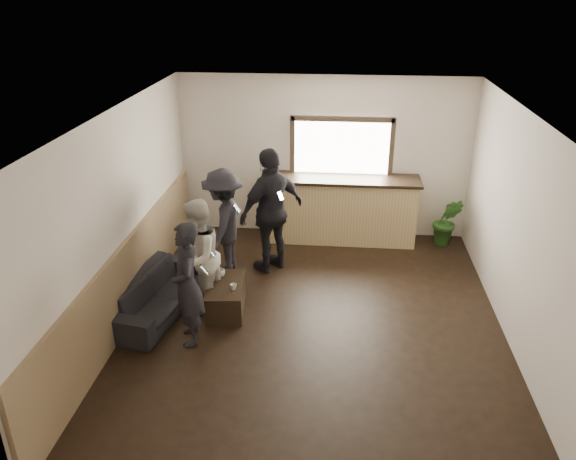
# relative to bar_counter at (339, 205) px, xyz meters

# --- Properties ---
(ground) EXTENTS (5.00, 6.00, 0.01)m
(ground) POSITION_rel_bar_counter_xyz_m (-0.30, -2.70, -0.64)
(ground) COLOR black
(room_shell) EXTENTS (5.01, 6.01, 2.80)m
(room_shell) POSITION_rel_bar_counter_xyz_m (-1.04, -2.70, 0.83)
(room_shell) COLOR silver
(room_shell) RESTS_ON ground
(bar_counter) EXTENTS (2.70, 0.68, 2.13)m
(bar_counter) POSITION_rel_bar_counter_xyz_m (0.00, 0.00, 0.00)
(bar_counter) COLOR tan
(bar_counter) RESTS_ON ground
(sofa) EXTENTS (1.07, 1.98, 0.55)m
(sofa) POSITION_rel_bar_counter_xyz_m (-2.45, -2.59, -0.37)
(sofa) COLOR black
(sofa) RESTS_ON ground
(coffee_table) EXTENTS (0.58, 0.93, 0.39)m
(coffee_table) POSITION_rel_bar_counter_xyz_m (-1.53, -2.46, -0.44)
(coffee_table) COLOR black
(coffee_table) RESTS_ON ground
(cup_a) EXTENTS (0.18, 0.18, 0.10)m
(cup_a) POSITION_rel_bar_counter_xyz_m (-1.64, -2.25, -0.19)
(cup_a) COLOR silver
(cup_a) RESTS_ON coffee_table
(cup_b) EXTENTS (0.13, 0.13, 0.08)m
(cup_b) POSITION_rel_bar_counter_xyz_m (-1.38, -2.60, -0.20)
(cup_b) COLOR silver
(cup_b) RESTS_ON coffee_table
(potted_plant) EXTENTS (0.52, 0.44, 0.86)m
(potted_plant) POSITION_rel_bar_counter_xyz_m (1.85, -0.05, -0.21)
(potted_plant) COLOR #2D6623
(potted_plant) RESTS_ON ground
(person_a) EXTENTS (0.55, 0.68, 1.62)m
(person_a) POSITION_rel_bar_counter_xyz_m (-1.83, -3.23, 0.17)
(person_a) COLOR black
(person_a) RESTS_ON ground
(person_b) EXTENTS (0.75, 0.89, 1.62)m
(person_b) POSITION_rel_bar_counter_xyz_m (-1.88, -2.49, 0.17)
(person_b) COLOR beige
(person_b) RESTS_ON ground
(person_c) EXTENTS (0.73, 1.15, 1.69)m
(person_c) POSITION_rel_bar_counter_xyz_m (-1.74, -1.42, 0.21)
(person_c) COLOR black
(person_c) RESTS_ON ground
(person_d) EXTENTS (1.16, 1.16, 1.97)m
(person_d) POSITION_rel_bar_counter_xyz_m (-1.03, -1.20, 0.35)
(person_d) COLOR black
(person_d) RESTS_ON ground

